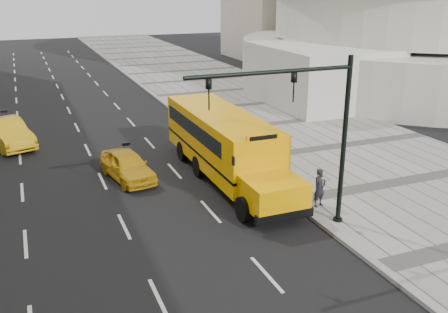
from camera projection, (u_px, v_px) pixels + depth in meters
name	position (u px, v px, depth m)	size (l,w,h in m)	color
ground	(124.00, 178.00, 23.61)	(140.00, 140.00, 0.00)	black
sidewalk_museum	(338.00, 147.00, 27.87)	(12.00, 140.00, 0.15)	gray
curb_museum	(240.00, 161.00, 25.73)	(0.30, 140.00, 0.15)	gray
school_bus	(223.00, 140.00, 23.42)	(2.96, 11.56, 3.19)	#FFAB00
taxi_near	(127.00, 166.00, 23.28)	(1.59, 3.94, 1.34)	gold
taxi_far	(7.00, 133.00, 27.95)	(1.68, 4.83, 1.59)	gold
pedestrian	(320.00, 188.00, 20.03)	(0.58, 0.38, 1.59)	black
traffic_signal	(312.00, 124.00, 17.23)	(6.18, 0.36, 6.40)	black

